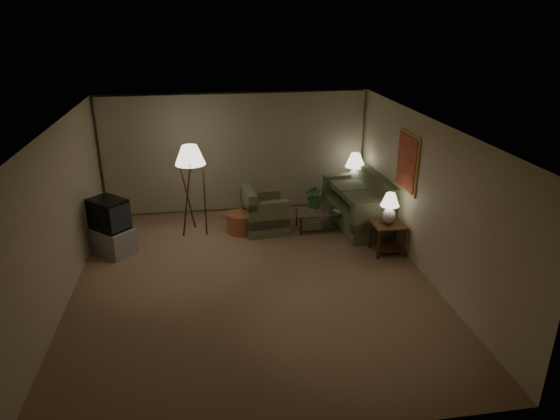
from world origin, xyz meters
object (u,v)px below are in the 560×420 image
at_px(table_lamp_far, 355,167).
at_px(armchair, 264,213).
at_px(ottoman, 242,222).
at_px(side_table_near, 387,232).
at_px(coffee_table, 322,217).
at_px(floor_lamp, 192,188).
at_px(sofa, 359,206).
at_px(table_lamp_near, 390,206).
at_px(tv_cabinet, 112,240).
at_px(crt_tv, 109,214).
at_px(side_table_far, 353,194).
at_px(vase, 315,208).

bearing_deg(table_lamp_far, armchair, -159.38).
bearing_deg(ottoman, side_table_near, -27.67).
xyz_separation_m(coffee_table, floor_lamp, (-2.67, 0.24, 0.70)).
height_order(sofa, table_lamp_near, table_lamp_near).
distance_m(side_table_near, tv_cabinet, 5.27).
bearing_deg(table_lamp_far, table_lamp_near, -90.00).
height_order(coffee_table, crt_tv, crt_tv).
xyz_separation_m(side_table_near, side_table_far, (0.00, 2.23, -0.02)).
height_order(table_lamp_near, coffee_table, table_lamp_near).
height_order(table_lamp_near, ottoman, table_lamp_near).
xyz_separation_m(side_table_far, tv_cabinet, (-5.20, -1.41, -0.15)).
bearing_deg(table_lamp_far, tv_cabinet, -164.85).
height_order(table_lamp_near, table_lamp_far, table_lamp_far).
distance_m(armchair, side_table_far, 2.33).
bearing_deg(vase, tv_cabinet, -173.97).
xyz_separation_m(crt_tv, ottoman, (2.54, 0.58, -0.59)).
xyz_separation_m(table_lamp_far, ottoman, (-2.66, -0.83, -0.84)).
bearing_deg(side_table_far, ottoman, -162.64).
bearing_deg(side_table_near, table_lamp_far, 90.00).
bearing_deg(floor_lamp, coffee_table, -5.20).
relative_size(sofa, ottoman, 3.44).
bearing_deg(ottoman, table_lamp_far, 17.36).
bearing_deg(vase, coffee_table, 0.00).
relative_size(table_lamp_far, vase, 4.98).
bearing_deg(table_lamp_far, ottoman, -162.64).
bearing_deg(tv_cabinet, coffee_table, 49.79).
distance_m(table_lamp_far, tv_cabinet, 5.45).
bearing_deg(side_table_near, tv_cabinet, 171.05).
bearing_deg(side_table_near, armchair, 147.19).
xyz_separation_m(side_table_near, vase, (-1.12, 1.25, 0.07)).
xyz_separation_m(floor_lamp, ottoman, (0.98, -0.10, -0.77)).
relative_size(tv_cabinet, crt_tv, 1.16).
bearing_deg(ottoman, sofa, -1.04).
xyz_separation_m(side_table_near, floor_lamp, (-3.64, 1.49, 0.56)).
xyz_separation_m(sofa, floor_lamp, (-3.49, 0.14, 0.54)).
distance_m(side_table_near, table_lamp_near, 0.54).
bearing_deg(tv_cabinet, side_table_far, 59.13).
bearing_deg(side_table_far, floor_lamp, -168.60).
bearing_deg(side_table_far, side_table_near, -90.00).
distance_m(sofa, side_table_near, 1.36).
distance_m(floor_lamp, ottoman, 1.25).
xyz_separation_m(table_lamp_near, ottoman, (-2.66, 1.40, -0.75)).
distance_m(table_lamp_far, coffee_table, 1.58).
height_order(sofa, ottoman, sofa).
xyz_separation_m(side_table_far, table_lamp_far, (0.00, 0.00, 0.65)).
relative_size(armchair, floor_lamp, 0.58).
height_order(table_lamp_far, crt_tv, table_lamp_far).
xyz_separation_m(armchair, tv_cabinet, (-3.02, -0.59, -0.13)).
height_order(sofa, armchair, sofa).
xyz_separation_m(tv_cabinet, vase, (4.08, 0.43, 0.24)).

